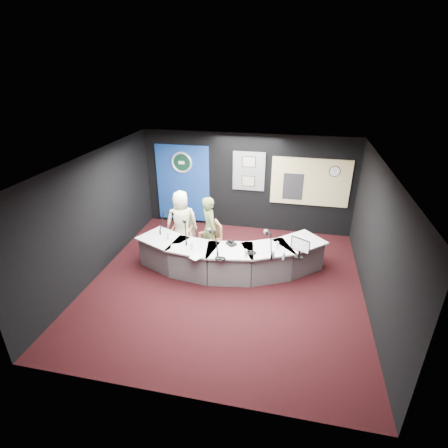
% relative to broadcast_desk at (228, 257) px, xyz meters
% --- Properties ---
extents(ground, '(6.00, 6.00, 0.00)m').
position_rel_broadcast_desk_xyz_m(ground, '(0.05, -0.55, -0.38)').
color(ground, black).
rests_on(ground, ground).
extents(ceiling, '(6.00, 6.00, 0.02)m').
position_rel_broadcast_desk_xyz_m(ceiling, '(0.05, -0.55, 2.42)').
color(ceiling, silver).
rests_on(ceiling, ground).
extents(wall_back, '(6.00, 0.02, 2.80)m').
position_rel_broadcast_desk_xyz_m(wall_back, '(0.05, 2.45, 1.02)').
color(wall_back, black).
rests_on(wall_back, ground).
extents(wall_front, '(6.00, 0.02, 2.80)m').
position_rel_broadcast_desk_xyz_m(wall_front, '(0.05, -3.55, 1.02)').
color(wall_front, black).
rests_on(wall_front, ground).
extents(wall_left, '(0.02, 6.00, 2.80)m').
position_rel_broadcast_desk_xyz_m(wall_left, '(-2.95, -0.55, 1.02)').
color(wall_left, black).
rests_on(wall_left, ground).
extents(wall_right, '(0.02, 6.00, 2.80)m').
position_rel_broadcast_desk_xyz_m(wall_right, '(3.05, -0.55, 1.02)').
color(wall_right, black).
rests_on(wall_right, ground).
extents(broadcast_desk, '(4.50, 1.90, 0.75)m').
position_rel_broadcast_desk_xyz_m(broadcast_desk, '(0.00, 0.00, 0.00)').
color(broadcast_desk, silver).
rests_on(broadcast_desk, ground).
extents(backdrop_panel, '(1.60, 0.05, 2.30)m').
position_rel_broadcast_desk_xyz_m(backdrop_panel, '(-1.85, 2.42, 0.88)').
color(backdrop_panel, navy).
rests_on(backdrop_panel, wall_back).
extents(agency_seal, '(0.63, 0.07, 0.63)m').
position_rel_broadcast_desk_xyz_m(agency_seal, '(-1.85, 2.38, 1.52)').
color(agency_seal, silver).
rests_on(agency_seal, backdrop_panel).
extents(seal_center, '(0.48, 0.01, 0.48)m').
position_rel_broadcast_desk_xyz_m(seal_center, '(-1.85, 2.38, 1.52)').
color(seal_center, black).
rests_on(seal_center, backdrop_panel).
extents(pinboard, '(0.90, 0.04, 1.10)m').
position_rel_broadcast_desk_xyz_m(pinboard, '(0.10, 2.42, 1.38)').
color(pinboard, slate).
rests_on(pinboard, wall_back).
extents(framed_photo_upper, '(0.34, 0.02, 0.27)m').
position_rel_broadcast_desk_xyz_m(framed_photo_upper, '(0.10, 2.39, 1.65)').
color(framed_photo_upper, gray).
rests_on(framed_photo_upper, pinboard).
extents(framed_photo_lower, '(0.34, 0.02, 0.27)m').
position_rel_broadcast_desk_xyz_m(framed_photo_lower, '(0.10, 2.39, 1.09)').
color(framed_photo_lower, gray).
rests_on(framed_photo_lower, pinboard).
extents(booth_window_frame, '(2.12, 0.06, 1.32)m').
position_rel_broadcast_desk_xyz_m(booth_window_frame, '(1.80, 2.42, 1.18)').
color(booth_window_frame, '#D2C483').
rests_on(booth_window_frame, wall_back).
extents(booth_glow, '(2.00, 0.02, 1.20)m').
position_rel_broadcast_desk_xyz_m(booth_glow, '(1.80, 2.41, 1.18)').
color(booth_glow, beige).
rests_on(booth_glow, booth_window_frame).
extents(equipment_rack, '(0.55, 0.02, 0.75)m').
position_rel_broadcast_desk_xyz_m(equipment_rack, '(1.35, 2.39, 1.03)').
color(equipment_rack, black).
rests_on(equipment_rack, booth_window_frame).
extents(wall_clock, '(0.28, 0.01, 0.28)m').
position_rel_broadcast_desk_xyz_m(wall_clock, '(2.40, 2.39, 1.52)').
color(wall_clock, white).
rests_on(wall_clock, booth_window_frame).
extents(armchair_left, '(0.58, 0.58, 0.95)m').
position_rel_broadcast_desk_xyz_m(armchair_left, '(-1.37, 0.73, 0.10)').
color(armchair_left, '#B17551').
rests_on(armchair_left, ground).
extents(armchair_right, '(0.72, 0.72, 0.93)m').
position_rel_broadcast_desk_xyz_m(armchair_right, '(-0.55, 0.47, 0.09)').
color(armchair_right, '#B17551').
rests_on(armchair_right, ground).
extents(draped_jacket, '(0.51, 0.15, 0.70)m').
position_rel_broadcast_desk_xyz_m(draped_jacket, '(-1.36, 0.98, 0.24)').
color(draped_jacket, '#676557').
rests_on(draped_jacket, armchair_left).
extents(person_man, '(0.94, 0.80, 1.64)m').
position_rel_broadcast_desk_xyz_m(person_man, '(-1.37, 0.73, 0.45)').
color(person_man, '#F0EFC0').
rests_on(person_man, ground).
extents(person_woman, '(0.66, 0.73, 1.66)m').
position_rel_broadcast_desk_xyz_m(person_woman, '(-0.55, 0.47, 0.46)').
color(person_woman, '#5D6E39').
rests_on(person_woman, ground).
extents(computer_monitor, '(0.42, 0.26, 0.32)m').
position_rel_broadcast_desk_xyz_m(computer_monitor, '(1.61, -0.34, 0.70)').
color(computer_monitor, black).
rests_on(computer_monitor, broadcast_desk).
extents(desk_phone, '(0.27, 0.26, 0.05)m').
position_rel_broadcast_desk_xyz_m(desk_phone, '(0.09, -0.07, 0.40)').
color(desk_phone, black).
rests_on(desk_phone, broadcast_desk).
extents(headphones_near, '(0.21, 0.21, 0.04)m').
position_rel_broadcast_desk_xyz_m(headphones_near, '(0.58, -0.36, 0.39)').
color(headphones_near, black).
rests_on(headphones_near, broadcast_desk).
extents(headphones_far, '(0.21, 0.21, 0.04)m').
position_rel_broadcast_desk_xyz_m(headphones_far, '(-0.02, -0.75, 0.39)').
color(headphones_far, black).
rests_on(headphones_far, broadcast_desk).
extents(paper_stack, '(0.27, 0.32, 0.00)m').
position_rel_broadcast_desk_xyz_m(paper_stack, '(-1.13, -0.44, 0.38)').
color(paper_stack, white).
rests_on(paper_stack, broadcast_desk).
extents(notepad, '(0.33, 0.37, 0.00)m').
position_rel_broadcast_desk_xyz_m(notepad, '(-0.53, -0.75, 0.38)').
color(notepad, white).
rests_on(notepad, broadcast_desk).
extents(boom_mic_a, '(0.33, 0.70, 0.60)m').
position_rel_broadcast_desk_xyz_m(boom_mic_a, '(-1.59, 0.37, 0.68)').
color(boom_mic_a, black).
rests_on(boom_mic_a, broadcast_desk).
extents(boom_mic_b, '(0.34, 0.70, 0.60)m').
position_rel_broadcast_desk_xyz_m(boom_mic_b, '(-1.01, -0.03, 0.68)').
color(boom_mic_b, black).
rests_on(boom_mic_b, broadcast_desk).
extents(boom_mic_c, '(0.44, 0.65, 0.60)m').
position_rel_broadcast_desk_xyz_m(boom_mic_c, '(-0.26, -0.39, 0.68)').
color(boom_mic_c, black).
rests_on(boom_mic_c, broadcast_desk).
extents(boom_mic_d, '(0.31, 0.71, 0.60)m').
position_rel_broadcast_desk_xyz_m(boom_mic_d, '(0.94, -0.23, 0.68)').
color(boom_mic_d, black).
rests_on(boom_mic_d, broadcast_desk).
extents(water_bottles, '(3.09, 0.57, 0.18)m').
position_rel_broadcast_desk_xyz_m(water_bottles, '(0.10, -0.29, 0.46)').
color(water_bottles, silver).
rests_on(water_bottles, broadcast_desk).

